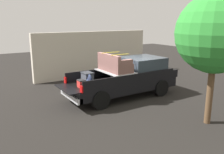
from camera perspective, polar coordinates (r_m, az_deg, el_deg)
ground_plane at (r=11.97m, az=2.44°, el=-4.76°), size 40.00×40.00×0.00m
pickup_truck at (r=11.92m, az=3.97°, el=0.00°), size 6.05×2.06×2.23m
building_facade at (r=16.31m, az=-4.44°, el=5.57°), size 8.28×0.36×3.01m
tree_background at (r=9.02m, az=23.66°, el=9.50°), size 2.78×2.78×4.70m
trash_can at (r=16.27m, az=5.31°, el=1.92°), size 0.60×0.60×0.98m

